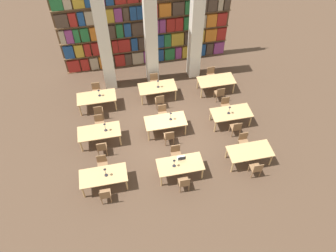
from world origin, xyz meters
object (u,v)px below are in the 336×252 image
object	(u,v)px
desk_lamp_4	(230,109)
reading_table_8	(216,81)
chair_6	(102,148)
chair_9	(163,113)
chair_11	(226,105)
desk_lamp_3	(171,115)
chair_13	(97,90)
reading_table_3	(99,132)
reading_table_6	(97,98)
desk_lamp_5	(99,92)
desk_lamp_6	(158,82)
chair_16	(220,93)
pillar_right	(196,26)
desk_lamp_0	(105,171)
chair_17	(211,75)
reading_table_1	(180,165)
chair_14	(160,100)
pillar_left	(103,36)
reading_table_4	(166,122)
chair_8	(169,136)
chair_3	(176,153)
desk_lamp_1	(174,162)
reading_table_7	(157,88)
chair_0	(105,195)
chair_1	(102,164)
chair_7	(99,123)
pillar_center	(151,31)
reading_table_0	(103,176)
chair_12	(98,111)
chair_10	(236,128)
reading_table_5	(231,114)
chair_5	(243,141)
chair_2	(184,183)
reading_table_2	(250,152)
chair_15	(154,81)
laptop	(181,158)

from	to	relation	value
desk_lamp_4	reading_table_8	xyz separation A→B (m)	(0.15, 2.36, -0.38)
chair_6	chair_9	size ratio (longest dim) A/B	1.00
chair_11	desk_lamp_3	bearing A→B (deg)	11.68
chair_13	reading_table_3	bearing A→B (deg)	89.27
reading_table_6	desk_lamp_5	size ratio (longest dim) A/B	4.65
desk_lamp_3	desk_lamp_6	bearing A→B (deg)	93.87
chair_16	reading_table_8	bearing A→B (deg)	87.77
pillar_right	desk_lamp_0	xyz separation A→B (m)	(-5.15, -6.12, -1.95)
chair_17	reading_table_1	bearing A→B (deg)	61.34
chair_9	chair_14	distance (m)	0.85
pillar_right	desk_lamp_4	bearing A→B (deg)	-80.59
pillar_left	desk_lamp_3	xyz separation A→B (m)	(2.43, -3.72, -1.97)
reading_table_4	chair_13	world-z (taller)	chair_13
reading_table_3	chair_8	bearing A→B (deg)	-13.48
chair_3	reading_table_4	world-z (taller)	chair_3
desk_lamp_1	reading_table_7	bearing A→B (deg)	87.45
reading_table_1	chair_0	bearing A→B (deg)	-168.40
pillar_left	chair_3	world-z (taller)	pillar_left
chair_1	desk_lamp_3	xyz separation A→B (m)	(3.23, 1.64, 0.55)
desk_lamp_4	reading_table_1	bearing A→B (deg)	-140.87
chair_7	pillar_left	bearing A→B (deg)	-104.24
pillar_right	chair_8	xyz separation A→B (m)	(-2.28, -4.49, -2.52)
pillar_center	desk_lamp_0	distance (m)	7.06
reading_table_0	chair_3	distance (m)	3.15
chair_7	chair_17	bearing A→B (deg)	-159.58
desk_lamp_0	desk_lamp_4	size ratio (longest dim) A/B	1.05
chair_12	chair_17	world-z (taller)	same
pillar_right	chair_16	bearing A→B (deg)	-71.47
chair_12	chair_13	size ratio (longest dim) A/B	1.00
desk_lamp_0	chair_10	distance (m)	6.15
reading_table_0	reading_table_5	size ratio (longest dim) A/B	1.00
reading_table_1	desk_lamp_1	bearing A→B (deg)	-172.01
desk_lamp_4	chair_17	bearing A→B (deg)	87.84
chair_9	chair_5	bearing A→B (deg)	142.53
reading_table_7	desk_lamp_6	size ratio (longest dim) A/B	4.13
desk_lamp_1	desk_lamp_6	distance (m)	4.79
chair_2	desk_lamp_1	distance (m)	0.92
reading_table_8	reading_table_0	bearing A→B (deg)	-143.04
pillar_left	chair_6	xyz separation A→B (m)	(-0.77, -4.51, -2.52)
chair_10	chair_11	world-z (taller)	same
reading_table_2	desk_lamp_5	distance (m)	7.53
pillar_right	reading_table_8	xyz separation A→B (m)	(0.79, -1.54, -2.35)
chair_12	reading_table_7	xyz separation A→B (m)	(3.00, 0.84, 0.16)
chair_13	desk_lamp_6	bearing A→B (deg)	167.83
chair_11	chair_8	bearing A→B (deg)	23.88
chair_3	reading_table_7	distance (m)	4.04
pillar_right	chair_15	bearing A→B (deg)	-162.84
pillar_right	desk_lamp_6	size ratio (longest dim) A/B	13.27
laptop	chair_11	distance (m)	4.02
pillar_left	chair_8	world-z (taller)	pillar_left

